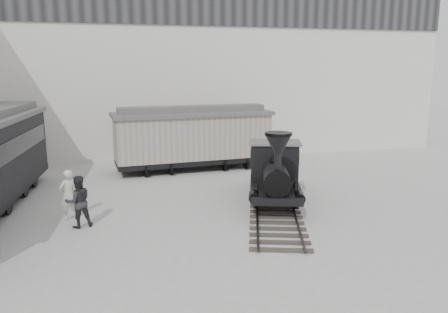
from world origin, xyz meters
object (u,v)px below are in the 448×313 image
object	(u,v)px
locomotive	(274,176)
visitor_b	(78,202)
boxcar	(193,136)
visitor_a	(68,195)

from	to	relation	value
locomotive	visitor_b	distance (m)	7.70
boxcar	visitor_a	distance (m)	9.16
visitor_a	visitor_b	xyz separation A→B (m)	(0.42, -0.97, -0.01)
visitor_a	visitor_b	bearing A→B (deg)	80.47
visitor_a	boxcar	bearing A→B (deg)	-163.00
boxcar	visitor_a	size ratio (longest dim) A/B	4.72
locomotive	boxcar	size ratio (longest dim) A/B	1.04
boxcar	visitor_a	world-z (taller)	boxcar
boxcar	visitor_a	bearing A→B (deg)	-135.11
locomotive	visitor_a	distance (m)	8.05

